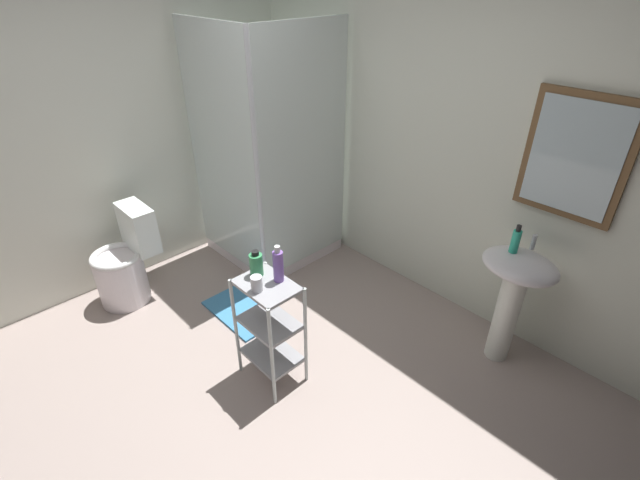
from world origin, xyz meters
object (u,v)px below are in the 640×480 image
(pedestal_sink, at_px, (514,287))
(toilet, at_px, (126,264))
(body_wash_bottle_green, at_px, (256,264))
(bath_mat, at_px, (244,310))
(storage_cart, at_px, (270,324))
(hand_soap_bottle, at_px, (516,241))
(shower_stall, at_px, (270,210))
(conditioner_bottle_purple, at_px, (278,266))
(rinse_cup, at_px, (257,284))

(pedestal_sink, relative_size, toilet, 1.07)
(body_wash_bottle_green, relative_size, bath_mat, 0.27)
(pedestal_sink, distance_m, toilet, 2.81)
(storage_cart, height_order, hand_soap_bottle, hand_soap_bottle)
(shower_stall, distance_m, hand_soap_bottle, 2.06)
(toilet, height_order, conditioner_bottle_purple, conditioner_bottle_purple)
(shower_stall, bearing_deg, bath_mat, -54.48)
(pedestal_sink, distance_m, hand_soap_bottle, 0.32)
(pedestal_sink, relative_size, body_wash_bottle_green, 4.94)
(shower_stall, relative_size, rinse_cup, 21.55)
(body_wash_bottle_green, xyz_separation_m, rinse_cup, (0.12, -0.09, -0.03))
(body_wash_bottle_green, distance_m, conditioner_bottle_purple, 0.15)
(conditioner_bottle_purple, bearing_deg, toilet, -165.23)
(storage_cart, distance_m, bath_mat, 0.82)
(conditioner_bottle_purple, bearing_deg, body_wash_bottle_green, -156.38)
(hand_soap_bottle, distance_m, bath_mat, 2.01)
(storage_cart, relative_size, body_wash_bottle_green, 4.51)
(toilet, bearing_deg, rinse_cup, 9.17)
(toilet, bearing_deg, body_wash_bottle_green, 13.82)
(storage_cart, relative_size, hand_soap_bottle, 4.01)
(toilet, bearing_deg, pedestal_sink, 33.08)
(shower_stall, distance_m, conditioner_bottle_purple, 1.47)
(hand_soap_bottle, relative_size, conditioner_bottle_purple, 0.79)
(toilet, xyz_separation_m, bath_mat, (0.76, 0.54, -0.31))
(toilet, distance_m, storage_cart, 1.46)
(body_wash_bottle_green, bearing_deg, storage_cart, -9.15)
(storage_cart, xyz_separation_m, conditioner_bottle_purple, (0.02, 0.08, 0.41))
(storage_cart, bearing_deg, body_wash_bottle_green, 170.85)
(rinse_cup, bearing_deg, body_wash_bottle_green, 143.26)
(toilet, bearing_deg, hand_soap_bottle, 33.97)
(bath_mat, bearing_deg, storage_cart, -19.82)
(toilet, bearing_deg, storage_cart, 12.05)
(hand_soap_bottle, relative_size, rinse_cup, 1.99)
(shower_stall, distance_m, storage_cart, 1.45)
(shower_stall, distance_m, pedestal_sink, 2.08)
(body_wash_bottle_green, bearing_deg, bath_mat, 158.10)
(storage_cart, relative_size, rinse_cup, 7.97)
(hand_soap_bottle, relative_size, bath_mat, 0.31)
(hand_soap_bottle, bearing_deg, body_wash_bottle_green, -128.59)
(pedestal_sink, distance_m, storage_cart, 1.54)
(storage_cart, height_order, bath_mat, storage_cart)
(conditioner_bottle_purple, bearing_deg, bath_mat, 166.63)
(shower_stall, bearing_deg, rinse_cup, -40.43)
(shower_stall, xyz_separation_m, toilet, (-0.29, -1.20, -0.15))
(rinse_cup, bearing_deg, hand_soap_bottle, 57.04)
(storage_cart, height_order, body_wash_bottle_green, body_wash_bottle_green)
(shower_stall, height_order, pedestal_sink, shower_stall)
(toilet, distance_m, bath_mat, 0.99)
(rinse_cup, bearing_deg, toilet, -170.83)
(conditioner_bottle_purple, bearing_deg, pedestal_sink, 51.87)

